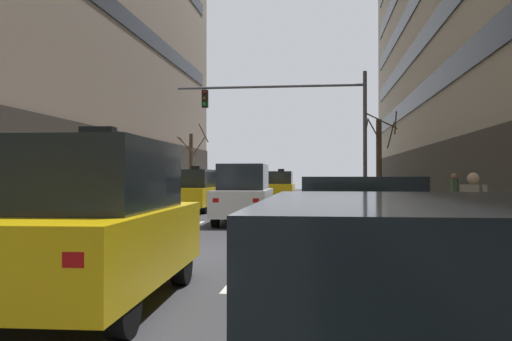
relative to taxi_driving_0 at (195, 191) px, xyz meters
name	(u,v)px	position (x,y,z in m)	size (l,w,h in m)	color
ground_plane	(190,253)	(3.10, -13.31, -1.02)	(120.00, 120.00, 0.00)	#38383D
sidewalk_right	(493,255)	(9.57, -13.31, -0.95)	(3.89, 80.00, 0.14)	gray
lane_stripe_l1_s3	(61,276)	(1.59, -16.31, -1.01)	(0.16, 2.00, 0.01)	silver
lane_stripe_l1_s4	(153,241)	(1.59, -11.31, -1.01)	(0.16, 2.00, 0.01)	silver
lane_stripe_l1_s5	(197,224)	(1.59, -6.31, -1.01)	(0.16, 2.00, 0.01)	silver
lane_stripe_l1_s6	(223,214)	(1.59, -1.31, -1.01)	(0.16, 2.00, 0.01)	silver
lane_stripe_l1_s7	(240,207)	(1.59, 3.69, -1.01)	(0.16, 2.00, 0.01)	silver
lane_stripe_l1_s8	(252,203)	(1.59, 8.69, -1.01)	(0.16, 2.00, 0.01)	silver
lane_stripe_l1_s9	(260,199)	(1.59, 13.69, -1.01)	(0.16, 2.00, 0.01)	silver
lane_stripe_l1_s10	(267,197)	(1.59, 18.69, -1.01)	(0.16, 2.00, 0.01)	silver
lane_stripe_l2_s3	(235,280)	(4.61, -16.31, -1.01)	(0.16, 2.00, 0.01)	silver
lane_stripe_l2_s4	(267,242)	(4.61, -11.31, -1.01)	(0.16, 2.00, 0.01)	silver
lane_stripe_l2_s5	(281,225)	(4.61, -6.31, -1.01)	(0.16, 2.00, 0.01)	silver
lane_stripe_l2_s6	(289,215)	(4.61, -1.31, -1.01)	(0.16, 2.00, 0.01)	silver
lane_stripe_l2_s7	(295,208)	(4.61, 3.69, -1.01)	(0.16, 2.00, 0.01)	silver
lane_stripe_l2_s8	(299,203)	(4.61, 8.69, -1.01)	(0.16, 2.00, 0.01)	silver
lane_stripe_l2_s9	(302,200)	(4.61, 13.69, -1.01)	(0.16, 2.00, 0.01)	silver
lane_stripe_l2_s10	(304,197)	(4.61, 18.69, -1.01)	(0.16, 2.00, 0.01)	silver
taxi_driving_0	(195,191)	(0.00, 0.00, 0.00)	(1.85, 4.25, 2.21)	black
taxi_driving_1	(89,212)	(0.18, -12.15, -0.21)	(1.87, 4.37, 1.81)	black
taxi_driving_2	(98,223)	(3.05, -18.16, 0.07)	(2.06, 4.58, 2.37)	black
car_driving_3	(220,192)	(0.10, 5.59, -0.23)	(1.82, 4.26, 1.59)	black
car_driving_4	(244,194)	(3.24, -6.07, 0.05)	(1.98, 4.47, 2.14)	black
taxi_driving_6	(281,186)	(3.24, 12.01, 0.01)	(1.80, 4.27, 2.23)	black
car_parked_1	(359,233)	(6.57, -16.70, -0.18)	(1.91, 4.55, 1.71)	black
car_parked_2	(341,209)	(6.58, -9.66, -0.24)	(1.79, 4.19, 1.57)	black
car_parked_3	(335,198)	(6.58, -2.66, -0.19)	(1.97, 4.51, 1.68)	black
traffic_signal_0	(306,116)	(5.33, -0.25, 3.50)	(8.92, 0.35, 6.41)	#4C4C51
street_tree_0	(379,159)	(9.20, 4.70, 1.66)	(1.93, 1.83, 5.06)	#4C3823
street_tree_1	(191,163)	(-2.97, 11.05, 1.60)	(1.99, 2.08, 5.15)	#4C3823
pedestrian_0	(473,211)	(8.72, -15.00, 0.07)	(0.39, 0.42, 1.64)	brown
pedestrian_1	(454,192)	(10.93, -4.52, 0.10)	(0.24, 0.53, 1.69)	black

